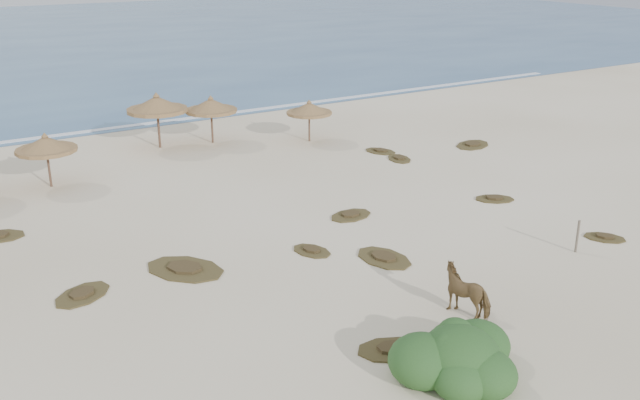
{
  "coord_description": "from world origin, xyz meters",
  "views": [
    {
      "loc": [
        -15.09,
        -18.22,
        11.11
      ],
      "look_at": [
        -0.84,
        5.0,
        1.21
      ],
      "focal_mm": 40.0,
      "sensor_mm": 36.0,
      "label": 1
    }
  ],
  "objects": [
    {
      "name": "scrub_2",
      "position": [
        -2.39,
        3.08,
        0.05
      ],
      "size": [
        1.54,
        1.92,
        0.16
      ],
      "rotation": [
        0.0,
        0.0,
        1.88
      ],
      "color": "brown",
      "rests_on": "ground"
    },
    {
      "name": "palapa_4",
      "position": [
        0.7,
        19.56,
        2.18
      ],
      "size": [
        3.8,
        3.8,
        2.81
      ],
      "rotation": [
        0.0,
        0.0,
        0.32
      ],
      "color": "brown",
      "rests_on": "ground"
    },
    {
      "name": "palapa_3",
      "position": [
        -2.3,
        20.17,
        2.49
      ],
      "size": [
        4.19,
        4.19,
        3.2
      ],
      "rotation": [
        0.0,
        0.0,
        -0.26
      ],
      "color": "brown",
      "rests_on": "ground"
    },
    {
      "name": "foam_line",
      "position": [
        0.0,
        26.0,
        0.0
      ],
      "size": [
        70.0,
        0.6,
        0.01
      ],
      "primitive_type": "cube",
      "color": "white",
      "rests_on": "ground"
    },
    {
      "name": "ocean",
      "position": [
        0.0,
        75.0,
        0.0
      ],
      "size": [
        200.0,
        100.0,
        0.01
      ],
      "primitive_type": "cube",
      "color": "#2B5481",
      "rests_on": "ground"
    },
    {
      "name": "bush",
      "position": [
        -3.24,
        -6.04,
        0.55
      ],
      "size": [
        3.73,
        3.29,
        1.67
      ],
      "rotation": [
        0.0,
        0.0,
        -0.17
      ],
      "color": "#326029",
      "rests_on": "ground"
    },
    {
      "name": "scrub_0",
      "position": [
        -10.75,
        4.01,
        0.05
      ],
      "size": [
        2.55,
        2.31,
        0.16
      ],
      "rotation": [
        0.0,
        0.0,
        0.56
      ],
      "color": "brown",
      "rests_on": "ground"
    },
    {
      "name": "horse",
      "position": [
        -0.6,
        -3.54,
        0.76
      ],
      "size": [
        1.34,
        1.97,
        1.53
      ],
      "primitive_type": "imported",
      "rotation": [
        0.0,
        0.0,
        3.45
      ],
      "color": "olive",
      "rests_on": "ground"
    },
    {
      "name": "fence_post_near",
      "position": [
        6.16,
        -2.19,
        0.64
      ],
      "size": [
        0.1,
        0.1,
        1.29
      ],
      "primitive_type": "cylinder",
      "rotation": [
        0.0,
        0.0,
        -0.05
      ],
      "color": "#6F6353",
      "rests_on": "ground"
    },
    {
      "name": "scrub_1",
      "position": [
        -7.1,
        4.1,
        0.05
      ],
      "size": [
        3.36,
        3.69,
        0.16
      ],
      "rotation": [
        0.0,
        0.0,
        2.14
      ],
      "color": "brown",
      "rests_on": "ground"
    },
    {
      "name": "scrub_12",
      "position": [
        8.21,
        -1.91,
        0.05
      ],
      "size": [
        1.8,
        1.91,
        0.16
      ],
      "rotation": [
        0.0,
        0.0,
        2.22
      ],
      "color": "brown",
      "rests_on": "ground"
    },
    {
      "name": "ground",
      "position": [
        0.0,
        0.0,
        0.0
      ],
      "size": [
        160.0,
        160.0,
        0.0
      ],
      "primitive_type": "plane",
      "color": "#F7E8CB",
      "rests_on": "ground"
    },
    {
      "name": "scrub_7",
      "position": [
        7.94,
        11.09,
        0.05
      ],
      "size": [
        1.64,
        2.05,
        0.16
      ],
      "rotation": [
        0.0,
        0.0,
        1.26
      ],
      "color": "brown",
      "rests_on": "ground"
    },
    {
      "name": "palapa_5",
      "position": [
        5.71,
        16.88,
        1.94
      ],
      "size": [
        2.89,
        2.89,
        2.49
      ],
      "rotation": [
        0.0,
        0.0,
        0.09
      ],
      "color": "brown",
      "rests_on": "ground"
    },
    {
      "name": "scrub_3",
      "position": [
        0.96,
        5.41,
        0.05
      ],
      "size": [
        2.21,
        1.63,
        0.16
      ],
      "rotation": [
        0.0,
        0.0,
        0.17
      ],
      "color": "brown",
      "rests_on": "ground"
    },
    {
      "name": "scrub_4",
      "position": [
        7.74,
        3.7,
        0.05
      ],
      "size": [
        2.14,
        1.92,
        0.16
      ],
      "rotation": [
        0.0,
        0.0,
        2.6
      ],
      "color": "brown",
      "rests_on": "ground"
    },
    {
      "name": "palapa_2",
      "position": [
        -9.15,
        16.24,
        2.08
      ],
      "size": [
        3.58,
        3.58,
        2.68
      ],
      "rotation": [
        0.0,
        0.0,
        -0.3
      ],
      "color": "brown",
      "rests_on": "ground"
    },
    {
      "name": "scrub_5",
      "position": [
        13.27,
        11.1,
        0.05
      ],
      "size": [
        2.94,
        2.44,
        0.16
      ],
      "rotation": [
        0.0,
        0.0,
        0.37
      ],
      "color": "brown",
      "rests_on": "ground"
    },
    {
      "name": "scrub_9",
      "position": [
        -0.43,
        1.12,
        0.05
      ],
      "size": [
        1.88,
        2.6,
        0.16
      ],
      "rotation": [
        0.0,
        0.0,
        1.71
      ],
      "color": "brown",
      "rests_on": "ground"
    },
    {
      "name": "scrub_11",
      "position": [
        -3.98,
        -4.14,
        0.05
      ],
      "size": [
        2.51,
        2.15,
        0.16
      ],
      "rotation": [
        0.0,
        0.0,
        2.71
      ],
      "color": "brown",
      "rests_on": "ground"
    },
    {
      "name": "scrub_10",
      "position": [
        7.94,
        12.81,
        0.05
      ],
      "size": [
        1.81,
        2.18,
        0.16
      ],
      "rotation": [
        0.0,
        0.0,
        1.94
      ],
      "color": "brown",
      "rests_on": "ground"
    }
  ]
}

